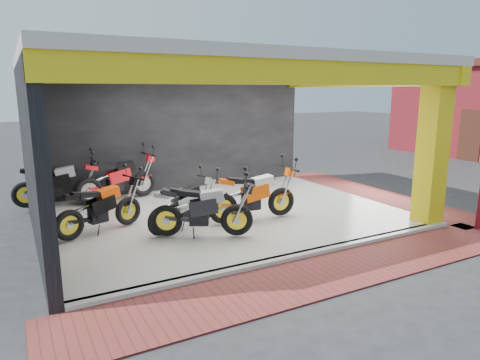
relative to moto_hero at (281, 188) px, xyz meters
name	(u,v)px	position (x,y,z in m)	size (l,w,h in m)	color
ground	(269,241)	(-1.00, -1.07, -0.79)	(80.00, 80.00, 0.00)	#2D2D30
showroom_floor	(225,214)	(-1.00, 0.93, -0.74)	(8.00, 6.00, 0.10)	silver
showroom_ceiling	(224,64)	(-1.00, 0.93, 2.81)	(8.40, 6.40, 0.20)	beige
back_wall	(179,133)	(-1.00, 4.03, 0.96)	(8.20, 0.20, 3.50)	black
left_wall	(32,158)	(-5.10, 0.93, 0.96)	(0.20, 6.20, 3.50)	black
corner_column	(433,149)	(2.75, -1.82, 0.96)	(0.50, 0.50, 3.50)	yellow
header_beam_front	(304,73)	(-1.00, -2.07, 2.51)	(8.40, 0.30, 0.40)	yellow
header_beam_right	(357,79)	(3.00, 0.93, 2.51)	(0.30, 6.40, 0.40)	yellow
floor_kerb	(299,256)	(-1.00, -2.09, -0.74)	(8.00, 0.20, 0.10)	silver
paver_front	(326,274)	(-1.00, -2.87, -0.77)	(9.00, 1.40, 0.03)	maroon
paver_right	(371,194)	(3.80, 0.93, -0.77)	(1.40, 7.00, 0.03)	maroon
moto_hero	(281,188)	(0.00, 0.00, 0.00)	(2.26, 0.84, 1.38)	#FF5B0A
moto_row_a	(237,205)	(-1.57, -0.75, -0.02)	(2.18, 0.81, 1.33)	black
moto_row_b	(204,196)	(-1.75, 0.47, -0.09)	(1.96, 0.73, 1.20)	#B1B4B9
moto_row_c	(127,197)	(-3.32, 1.01, -0.05)	(2.08, 0.77, 1.27)	black
moto_row_d	(143,172)	(-2.29, 3.43, 0.02)	(2.31, 0.85, 1.41)	red
moto_row_e	(86,178)	(-3.80, 3.43, -0.01)	(2.23, 0.82, 1.36)	black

